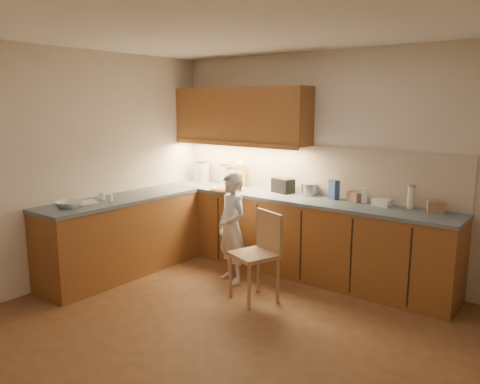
{
  "coord_description": "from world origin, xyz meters",
  "views": [
    {
      "loc": [
        2.41,
        -2.98,
        1.99
      ],
      "look_at": [
        -0.8,
        1.2,
        1.0
      ],
      "focal_mm": 35.0,
      "sensor_mm": 36.0,
      "label": 1
    }
  ],
  "objects_px": {
    "child": "(232,228)",
    "toaster": "(283,185)",
    "pizza_on_board": "(227,188)",
    "oil_jug": "(240,174)",
    "wooden_chair": "(260,249)"
  },
  "relations": [
    {
      "from": "wooden_chair",
      "to": "toaster",
      "type": "height_order",
      "value": "toaster"
    },
    {
      "from": "child",
      "to": "wooden_chair",
      "type": "relative_size",
      "value": 1.36
    },
    {
      "from": "pizza_on_board",
      "to": "child",
      "type": "distance_m",
      "value": 0.83
    },
    {
      "from": "child",
      "to": "oil_jug",
      "type": "height_order",
      "value": "oil_jug"
    },
    {
      "from": "oil_jug",
      "to": "pizza_on_board",
      "type": "bearing_deg",
      "value": -83.23
    },
    {
      "from": "wooden_chair",
      "to": "oil_jug",
      "type": "bearing_deg",
      "value": 154.83
    },
    {
      "from": "child",
      "to": "toaster",
      "type": "distance_m",
      "value": 0.93
    },
    {
      "from": "oil_jug",
      "to": "toaster",
      "type": "bearing_deg",
      "value": -4.29
    },
    {
      "from": "pizza_on_board",
      "to": "toaster",
      "type": "xyz_separation_m",
      "value": [
        0.66,
        0.27,
        0.07
      ]
    },
    {
      "from": "child",
      "to": "toaster",
      "type": "xyz_separation_m",
      "value": [
        0.14,
        0.83,
        0.39
      ]
    },
    {
      "from": "child",
      "to": "pizza_on_board",
      "type": "bearing_deg",
      "value": 154.07
    },
    {
      "from": "oil_jug",
      "to": "toaster",
      "type": "xyz_separation_m",
      "value": [
        0.7,
        -0.05,
        -0.07
      ]
    },
    {
      "from": "child",
      "to": "oil_jug",
      "type": "relative_size",
      "value": 3.56
    },
    {
      "from": "child",
      "to": "toaster",
      "type": "relative_size",
      "value": 4.04
    },
    {
      "from": "toaster",
      "to": "pizza_on_board",
      "type": "bearing_deg",
      "value": -141.71
    }
  ]
}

